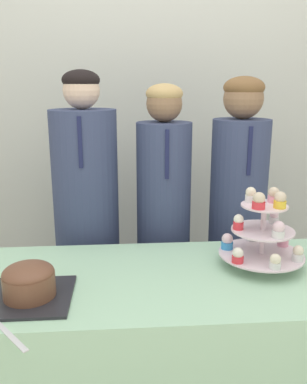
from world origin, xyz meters
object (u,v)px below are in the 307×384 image
at_px(round_cake, 29,282).
at_px(student_2, 236,228).
at_px(cupcake_stand, 263,232).
at_px(student_1, 163,233).
at_px(student_0, 88,233).

relative_size(round_cake, student_2, 0.19).
bearing_deg(cupcake_stand, student_1, 123.72).
distance_m(cupcake_stand, student_2, 0.52).
distance_m(student_0, student_2, 0.74).
height_order(student_0, student_1, student_0).
distance_m(round_cake, student_0, 0.69).
xyz_separation_m(student_1, student_2, (0.37, 0.00, 0.02)).
height_order(round_cake, student_0, student_0).
bearing_deg(student_1, round_cake, -126.83).
bearing_deg(cupcake_stand, student_2, 84.95).
xyz_separation_m(round_cake, student_2, (0.88, 0.67, -0.08)).
xyz_separation_m(student_0, student_2, (0.74, -0.00, 0.01)).
height_order(student_1, student_2, student_2).
bearing_deg(student_2, cupcake_stand, -95.05).
xyz_separation_m(cupcake_stand, student_0, (-0.70, 0.49, -0.16)).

